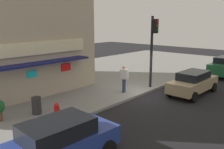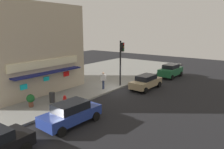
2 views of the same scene
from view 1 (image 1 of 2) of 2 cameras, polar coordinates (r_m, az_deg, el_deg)
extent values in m
plane|color=black|center=(16.15, 7.74, -4.78)|extent=(60.52, 60.52, 0.00)
cube|color=gray|center=(20.48, -7.91, -0.85)|extent=(40.34, 13.37, 0.16)
cube|color=beige|center=(14.58, -18.47, 5.80)|extent=(7.69, 0.16, 0.73)
cube|color=navy|center=(14.39, -17.55, 2.47)|extent=(7.29, 0.90, 0.12)
cube|color=#19D8E5|center=(14.77, -18.49, 0.12)|extent=(0.60, 0.08, 0.39)
cube|color=red|center=(16.09, -10.87, 1.73)|extent=(0.72, 0.08, 0.49)
cylinder|color=black|center=(17.00, 9.34, 5.16)|extent=(0.18, 0.18, 4.97)
cube|color=black|center=(16.74, 10.29, 11.24)|extent=(0.32, 0.28, 0.95)
sphere|color=red|center=(16.66, 10.78, 12.25)|extent=(0.18, 0.18, 0.18)
sphere|color=brown|center=(16.66, 10.74, 11.21)|extent=(0.18, 0.18, 0.18)
sphere|color=#0F4C19|center=(16.67, 10.70, 10.18)|extent=(0.18, 0.18, 0.18)
cylinder|color=red|center=(12.10, -12.97, -8.78)|extent=(0.29, 0.29, 0.57)
sphere|color=red|center=(11.98, -13.06, -7.15)|extent=(0.25, 0.25, 0.25)
cylinder|color=red|center=(11.99, -13.79, -8.89)|extent=(0.12, 0.10, 0.10)
cylinder|color=red|center=(12.20, -12.18, -8.42)|extent=(0.12, 0.10, 0.10)
cylinder|color=#2D2D2D|center=(12.84, -17.49, -7.05)|extent=(0.47, 0.47, 0.89)
cylinder|color=navy|center=(16.04, 2.97, -2.54)|extent=(0.21, 0.21, 0.91)
cylinder|color=navy|center=(15.82, 2.72, -2.75)|extent=(0.21, 0.21, 0.91)
cube|color=silver|center=(15.74, 2.88, 0.11)|extent=(0.40, 0.53, 0.65)
sphere|color=tan|center=(15.65, 2.89, 1.77)|extent=(0.22, 0.22, 0.22)
cylinder|color=silver|center=(15.82, 1.96, 0.06)|extent=(0.13, 0.13, 0.59)
cylinder|color=silver|center=(15.68, 3.79, -0.08)|extent=(0.13, 0.13, 0.59)
cube|color=#9E8966|center=(16.90, 18.67, -2.19)|extent=(4.41, 1.80, 0.71)
cube|color=black|center=(16.77, 18.81, -0.19)|extent=(2.40, 1.47, 0.51)
cylinder|color=black|center=(18.67, 18.29, -1.92)|extent=(0.65, 0.24, 0.64)
cylinder|color=black|center=(18.06, 23.05, -2.78)|extent=(0.65, 0.24, 0.64)
cylinder|color=black|center=(16.04, 13.56, -3.95)|extent=(0.65, 0.24, 0.64)
cylinder|color=black|center=(15.33, 18.95, -5.07)|extent=(0.65, 0.24, 0.64)
cube|color=navy|center=(8.58, -12.69, -16.34)|extent=(4.37, 1.95, 0.70)
cube|color=black|center=(8.30, -12.90, -12.49)|extent=(2.38, 1.58, 0.57)
cylinder|color=black|center=(10.14, -8.10, -13.64)|extent=(0.65, 0.25, 0.64)
cylinder|color=black|center=(8.96, -0.87, -17.26)|extent=(0.65, 0.25, 0.64)
cylinder|color=black|center=(25.23, 24.51, 1.22)|extent=(0.65, 0.24, 0.64)
cylinder|color=black|center=(22.50, 21.95, 0.18)|extent=(0.65, 0.24, 0.64)
camera|label=2|loc=(6.72, -177.96, 2.10)|focal=34.36mm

